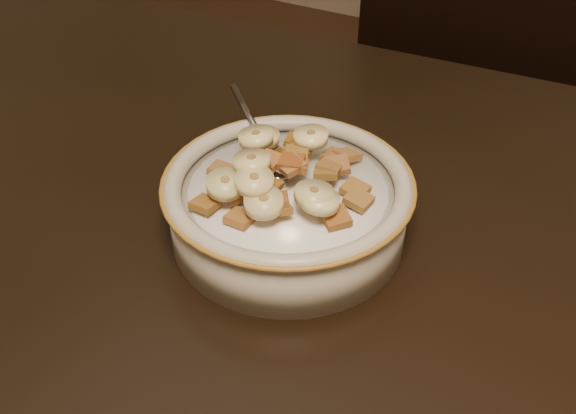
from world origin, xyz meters
The scene contains 42 objects.
table centered at (0.00, 0.00, 0.73)m, with size 1.40×0.90×0.04m, color black.
chair centered at (0.20, 0.57, 0.53)m, with size 0.47×0.47×1.06m, color black.
cereal_bowl centered at (0.19, 0.06, 0.77)m, with size 0.20×0.20×0.05m, color #B1A790.
milk centered at (0.19, 0.06, 0.80)m, with size 0.17×0.17×0.00m, color white.
spoon centered at (0.16, 0.08, 0.80)m, with size 0.04×0.05×0.01m, color #969AA0.
cereal_square_0 centered at (0.21, 0.12, 0.81)m, with size 0.02×0.02×0.01m, color brown.
cereal_square_1 centered at (0.17, 0.00, 0.80)m, with size 0.02×0.02×0.01m, color olive.
cereal_square_2 centered at (0.20, 0.02, 0.81)m, with size 0.02×0.02×0.01m, color #9C6A1E.
cereal_square_3 centered at (0.13, 0.04, 0.81)m, with size 0.02×0.02×0.01m, color brown.
cereal_square_4 centered at (0.21, 0.08, 0.82)m, with size 0.02×0.02×0.01m, color olive.
cereal_square_5 centered at (0.17, 0.06, 0.82)m, with size 0.02×0.02×0.01m, color olive.
cereal_square_6 centered at (0.24, 0.08, 0.81)m, with size 0.02×0.02×0.01m, color brown.
cereal_square_7 centered at (0.14, 0.00, 0.81)m, with size 0.02×0.02×0.01m, color brown.
cereal_square_8 centered at (0.15, 0.09, 0.81)m, with size 0.02×0.02×0.01m, color brown.
cereal_square_9 centered at (0.22, 0.09, 0.81)m, with size 0.02×0.02×0.01m, color #975930.
cereal_square_10 centered at (0.19, 0.06, 0.82)m, with size 0.02×0.02×0.01m, color brown.
cereal_square_11 centered at (0.15, 0.07, 0.81)m, with size 0.02×0.02×0.01m, color olive.
cereal_square_12 centered at (0.15, 0.05, 0.82)m, with size 0.02×0.02×0.01m, color #996130.
cereal_square_13 centered at (0.21, 0.08, 0.81)m, with size 0.02×0.02×0.01m, color brown.
cereal_square_14 centered at (0.18, 0.09, 0.81)m, with size 0.02×0.02×0.01m, color brown.
cereal_square_15 centered at (0.25, 0.06, 0.81)m, with size 0.02×0.02×0.01m, color olive.
cereal_square_16 centered at (0.18, 0.08, 0.82)m, with size 0.02×0.02×0.01m, color olive.
cereal_square_17 centered at (0.20, 0.11, 0.81)m, with size 0.02×0.02×0.01m, color #94612F.
cereal_square_18 centered at (0.20, 0.02, 0.82)m, with size 0.02×0.02×0.01m, color #94501F.
cereal_square_19 centered at (0.22, 0.04, 0.82)m, with size 0.02×0.02×0.01m, color olive.
cereal_square_20 centered at (0.18, 0.03, 0.82)m, with size 0.02×0.02×0.01m, color #8A601C.
cereal_square_21 centered at (0.14, 0.09, 0.81)m, with size 0.02×0.02×0.01m, color #975E29.
cereal_square_22 centered at (0.24, 0.03, 0.81)m, with size 0.02×0.02×0.01m, color brown.
cereal_square_23 centered at (0.16, 0.05, 0.82)m, with size 0.02×0.02×0.01m, color olive.
cereal_square_24 centered at (0.16, 0.12, 0.81)m, with size 0.02×0.02×0.01m, color brown.
cereal_square_25 centered at (0.19, 0.06, 0.82)m, with size 0.02×0.02×0.01m, color olive.
cereal_square_26 centered at (0.16, 0.02, 0.81)m, with size 0.02×0.02×0.01m, color brown.
cereal_square_27 centered at (0.19, 0.06, 0.82)m, with size 0.02×0.02×0.01m, color brown.
banana_slice_0 centered at (0.19, 0.01, 0.82)m, with size 0.03×0.03×0.01m, color #D2BA85.
banana_slice_1 centered at (0.18, 0.11, 0.82)m, with size 0.03×0.03×0.01m, color beige.
banana_slice_2 centered at (0.18, 0.02, 0.83)m, with size 0.03×0.03×0.01m, color #F0DD8D.
banana_slice_3 centered at (0.23, 0.03, 0.82)m, with size 0.03×0.03×0.01m, color #FDF39D.
banana_slice_4 centered at (0.14, 0.09, 0.82)m, with size 0.03×0.03×0.01m, color beige.
banana_slice_5 centered at (0.14, 0.08, 0.83)m, with size 0.03×0.03×0.01m, color beige.
banana_slice_6 centered at (0.22, 0.04, 0.82)m, with size 0.03×0.03×0.01m, color beige.
banana_slice_7 centered at (0.15, 0.01, 0.82)m, with size 0.03×0.03×0.01m, color #C9C17A.
banana_slice_8 centered at (0.16, 0.04, 0.83)m, with size 0.03×0.03×0.01m, color beige.
Camera 1 is at (0.39, -0.32, 1.13)m, focal length 40.00 mm.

